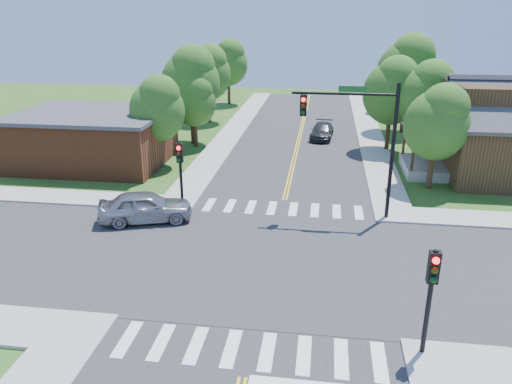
# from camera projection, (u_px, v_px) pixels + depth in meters

# --- Properties ---
(ground) EXTENTS (100.00, 100.00, 0.00)m
(ground) POSITION_uv_depth(u_px,v_px,m) (270.00, 262.00, 22.19)
(ground) COLOR #355219
(ground) RESTS_ON ground
(road_ns) EXTENTS (10.00, 90.00, 0.04)m
(road_ns) POSITION_uv_depth(u_px,v_px,m) (270.00, 261.00, 22.18)
(road_ns) COLOR #2D2D30
(road_ns) RESTS_ON ground
(road_ew) EXTENTS (90.00, 10.00, 0.04)m
(road_ew) POSITION_uv_depth(u_px,v_px,m) (270.00, 261.00, 22.18)
(road_ew) COLOR #2D2D30
(road_ew) RESTS_ON ground
(intersection_patch) EXTENTS (10.20, 10.20, 0.06)m
(intersection_patch) POSITION_uv_depth(u_px,v_px,m) (270.00, 262.00, 22.19)
(intersection_patch) COLOR #2D2D30
(intersection_patch) RESTS_ON ground
(sidewalk_nw) EXTENTS (40.00, 40.00, 0.14)m
(sidewalk_nw) POSITION_uv_depth(u_px,v_px,m) (92.00, 151.00, 38.90)
(sidewalk_nw) COLOR #9E9B93
(sidewalk_nw) RESTS_ON ground
(crosswalk_north) EXTENTS (8.85, 2.00, 0.01)m
(crosswalk_north) POSITION_uv_depth(u_px,v_px,m) (283.00, 208.00, 27.93)
(crosswalk_north) COLOR white
(crosswalk_north) RESTS_ON ground
(crosswalk_south) EXTENTS (8.85, 2.00, 0.01)m
(crosswalk_south) POSITION_uv_depth(u_px,v_px,m) (249.00, 350.00, 16.42)
(crosswalk_south) COLOR white
(crosswalk_south) RESTS_ON ground
(centerline) EXTENTS (0.30, 90.00, 0.01)m
(centerline) POSITION_uv_depth(u_px,v_px,m) (270.00, 261.00, 22.17)
(centerline) COLOR yellow
(centerline) RESTS_ON ground
(signal_mast_ne) EXTENTS (5.30, 0.42, 7.20)m
(signal_mast_ne) POSITION_uv_depth(u_px,v_px,m) (360.00, 129.00, 25.18)
(signal_mast_ne) COLOR black
(signal_mast_ne) RESTS_ON ground
(signal_pole_se) EXTENTS (0.34, 0.42, 3.80)m
(signal_pole_se) POSITION_uv_depth(u_px,v_px,m) (432.00, 284.00, 15.31)
(signal_pole_se) COLOR black
(signal_pole_se) RESTS_ON ground
(signal_pole_nw) EXTENTS (0.34, 0.42, 3.80)m
(signal_pole_nw) POSITION_uv_depth(u_px,v_px,m) (180.00, 163.00, 27.16)
(signal_pole_nw) COLOR black
(signal_pole_nw) RESTS_ON ground
(building_nw) EXTENTS (10.40, 8.40, 3.73)m
(building_nw) POSITION_uv_depth(u_px,v_px,m) (94.00, 137.00, 35.62)
(building_nw) COLOR brown
(building_nw) RESTS_ON ground
(tree_e_a) EXTENTS (3.86, 3.67, 6.57)m
(tree_e_a) POSITION_uv_depth(u_px,v_px,m) (438.00, 121.00, 29.63)
(tree_e_a) COLOR #382314
(tree_e_a) RESTS_ON ground
(tree_e_b) EXTENTS (4.25, 4.04, 7.23)m
(tree_e_b) POSITION_uv_depth(u_px,v_px,m) (428.00, 94.00, 36.15)
(tree_e_b) COLOR #382314
(tree_e_b) RESTS_ON ground
(tree_e_c) EXTENTS (5.10, 4.85, 8.68)m
(tree_e_c) POSITION_uv_depth(u_px,v_px,m) (409.00, 68.00, 43.07)
(tree_e_c) COLOR #382314
(tree_e_c) RESTS_ON ground
(tree_e_d) EXTENTS (4.31, 4.09, 7.33)m
(tree_e_d) POSITION_uv_depth(u_px,v_px,m) (399.00, 67.00, 51.59)
(tree_e_d) COLOR #382314
(tree_e_d) RESTS_ON ground
(tree_w_a) EXTENTS (3.80, 3.61, 6.46)m
(tree_w_a) POSITION_uv_depth(u_px,v_px,m) (158.00, 107.00, 34.01)
(tree_w_a) COLOR #382314
(tree_w_a) RESTS_ON ground
(tree_w_b) EXTENTS (4.71, 4.47, 8.00)m
(tree_w_b) POSITION_uv_depth(u_px,v_px,m) (191.00, 79.00, 39.57)
(tree_w_b) COLOR #382314
(tree_w_b) RESTS_ON ground
(tree_w_c) EXTENTS (4.40, 4.18, 7.48)m
(tree_w_c) POSITION_uv_depth(u_px,v_px,m) (208.00, 71.00, 47.34)
(tree_w_c) COLOR #382314
(tree_w_c) RESTS_ON ground
(tree_w_d) EXTENTS (4.37, 4.15, 7.42)m
(tree_w_d) POSITION_uv_depth(u_px,v_px,m) (229.00, 61.00, 56.38)
(tree_w_d) COLOR #382314
(tree_w_d) RESTS_ON ground
(tree_house) EXTENTS (4.33, 4.11, 7.36)m
(tree_house) POSITION_uv_depth(u_px,v_px,m) (393.00, 89.00, 37.58)
(tree_house) COLOR #382314
(tree_house) RESTS_ON ground
(tree_bldg) EXTENTS (3.44, 3.27, 5.85)m
(tree_bldg) POSITION_uv_depth(u_px,v_px,m) (195.00, 99.00, 39.13)
(tree_bldg) COLOR #382314
(tree_bldg) RESTS_ON ground
(car_silver) EXTENTS (4.71, 5.92, 1.64)m
(car_silver) POSITION_uv_depth(u_px,v_px,m) (145.00, 207.00, 26.05)
(car_silver) COLOR #9EA0A4
(car_silver) RESTS_ON ground
(car_dgrey) EXTENTS (2.51, 4.67, 1.27)m
(car_dgrey) POSITION_uv_depth(u_px,v_px,m) (322.00, 131.00, 42.67)
(car_dgrey) COLOR #28292C
(car_dgrey) RESTS_ON ground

